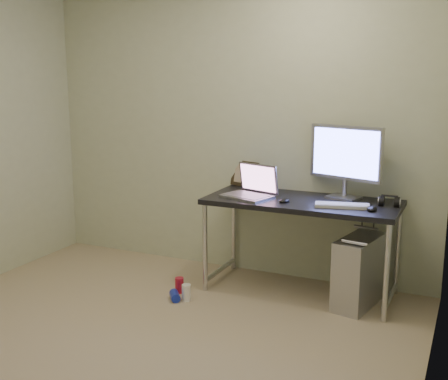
% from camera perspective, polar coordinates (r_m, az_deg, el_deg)
% --- Properties ---
extents(floor, '(3.50, 3.50, 0.00)m').
position_cam_1_polar(floor, '(3.68, -10.52, -16.00)').
color(floor, tan).
rests_on(floor, ground).
extents(wall_back, '(3.50, 0.02, 2.50)m').
position_cam_1_polar(wall_back, '(4.81, 0.96, 6.38)').
color(wall_back, beige).
rests_on(wall_back, ground).
extents(wall_right, '(0.02, 3.50, 2.50)m').
position_cam_1_polar(wall_right, '(2.68, 20.68, 1.33)').
color(wall_right, beige).
rests_on(wall_right, ground).
extents(desk, '(1.47, 0.64, 0.75)m').
position_cam_1_polar(desk, '(4.36, 7.91, -2.08)').
color(desk, black).
rests_on(desk, ground).
extents(tower_computer, '(0.32, 0.54, 0.56)m').
position_cam_1_polar(tower_computer, '(4.31, 13.53, -8.06)').
color(tower_computer, '#A4A5A9').
rests_on(tower_computer, ground).
extents(cable_a, '(0.01, 0.16, 0.69)m').
position_cam_1_polar(cable_a, '(4.60, 13.83, -5.03)').
color(cable_a, black).
rests_on(cable_a, ground).
extents(cable_b, '(0.02, 0.11, 0.71)m').
position_cam_1_polar(cable_b, '(4.57, 14.88, -5.45)').
color(cable_b, black).
rests_on(cable_b, ground).
extents(can_red, '(0.08, 0.08, 0.12)m').
position_cam_1_polar(can_red, '(4.50, -4.56, -9.62)').
color(can_red, red).
rests_on(can_red, ground).
extents(can_white, '(0.08, 0.08, 0.13)m').
position_cam_1_polar(can_white, '(4.35, -3.84, -10.36)').
color(can_white, white).
rests_on(can_white, ground).
extents(can_blue, '(0.13, 0.14, 0.07)m').
position_cam_1_polar(can_blue, '(4.38, -5.02, -10.66)').
color(can_blue, '#192CBF').
rests_on(can_blue, ground).
extents(laptop, '(0.44, 0.39, 0.25)m').
position_cam_1_polar(laptop, '(4.41, 2.80, 0.08)').
color(laptop, '#ACABB3').
rests_on(laptop, desk).
extents(monitor, '(0.59, 0.24, 0.56)m').
position_cam_1_polar(monitor, '(4.39, 12.24, 3.37)').
color(monitor, '#ACABB3').
rests_on(monitor, desk).
extents(keyboard, '(0.41, 0.21, 0.02)m').
position_cam_1_polar(keyboard, '(4.16, 11.92, -1.54)').
color(keyboard, silver).
rests_on(keyboard, desk).
extents(mouse_right, '(0.08, 0.12, 0.04)m').
position_cam_1_polar(mouse_right, '(4.10, 14.81, -1.76)').
color(mouse_right, black).
rests_on(mouse_right, desk).
extents(mouse_left, '(0.09, 0.12, 0.04)m').
position_cam_1_polar(mouse_left, '(4.25, 6.16, -0.99)').
color(mouse_left, black).
rests_on(mouse_left, desk).
extents(headphones, '(0.15, 0.09, 0.10)m').
position_cam_1_polar(headphones, '(4.28, 16.45, -1.20)').
color(headphones, black).
rests_on(headphones, desk).
extents(picture_frame, '(0.28, 0.16, 0.22)m').
position_cam_1_polar(picture_frame, '(4.79, 2.11, 1.65)').
color(picture_frame, black).
rests_on(picture_frame, desk).
extents(webcam, '(0.05, 0.04, 0.12)m').
position_cam_1_polar(webcam, '(4.71, 4.04, 1.17)').
color(webcam, silver).
rests_on(webcam, desk).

